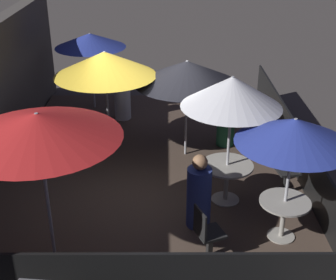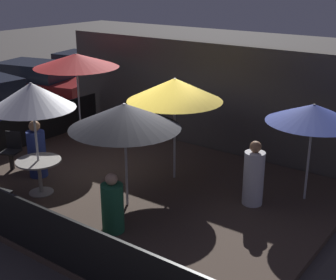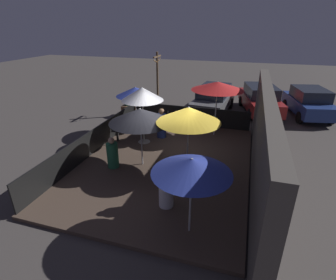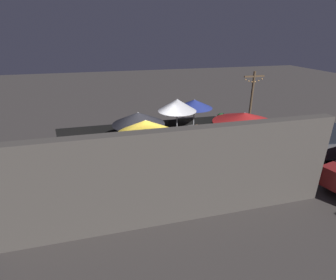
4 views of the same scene
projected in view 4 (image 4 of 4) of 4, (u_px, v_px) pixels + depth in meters
The scene contains 21 objects.
ground_plane at pixel (153, 169), 10.98m from camera, with size 60.00×60.00×0.00m, color #423D3A.
patio_deck at pixel (153, 167), 10.96m from camera, with size 8.35×6.12×0.12m.
building_wall at pixel (175, 177), 7.48m from camera, with size 9.95×0.36×2.94m.
fence_front at pixel (141, 131), 13.45m from camera, with size 8.15×0.05×0.95m.
fence_side_left at pixel (244, 146), 11.71m from camera, with size 0.05×5.92×0.95m.
patio_umbrella_0 at pixel (194, 104), 12.79m from camera, with size 1.78×1.78×2.14m.
patio_umbrella_1 at pixel (177, 105), 11.73m from camera, with size 1.74×1.74×2.42m.
patio_umbrella_2 at pixel (138, 118), 10.78m from camera, with size 2.19×2.19×2.14m.
patio_umbrella_3 at pixel (146, 127), 9.21m from camera, with size 2.13×2.13×2.34m.
patio_umbrella_4 at pixel (58, 150), 7.98m from camera, with size 1.87×1.87×2.06m.
patio_umbrella_5 at pixel (244, 118), 9.54m from camera, with size 2.29×2.29×2.48m.
dining_table_0 at pixel (193, 130), 13.32m from camera, with size 0.83×0.83×0.70m.
dining_table_1 at pixel (177, 137), 12.32m from camera, with size 0.95×0.95×0.76m.
patio_chair_0 at pixel (213, 140), 12.30m from camera, with size 0.52×0.52×0.91m.
patio_chair_1 at pixel (166, 130), 13.40m from camera, with size 0.47×0.47×0.96m.
patron_0 at pixel (196, 140), 12.00m from camera, with size 0.50×0.50×1.35m.
patron_1 at pixel (126, 142), 12.05m from camera, with size 0.57×0.57×1.15m.
patron_2 at pixel (90, 170), 9.41m from camera, with size 0.44×0.44×1.36m.
planter_box at pixel (221, 122), 15.24m from camera, with size 0.81×0.57×0.99m.
light_post at pixel (251, 101), 13.56m from camera, with size 1.10×0.12×3.50m.
parked_car_0 at pixel (308, 142), 11.50m from camera, with size 4.53×2.13×1.62m.
Camera 4 is at (1.84, 9.53, 5.32)m, focal length 28.00 mm.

